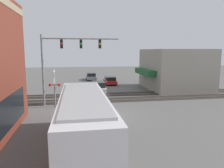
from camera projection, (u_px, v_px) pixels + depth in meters
The scene contains 11 objects.
ground_plane at pixel (113, 115), 19.46m from camera, with size 120.00×120.00×0.00m, color #605E5B.
shop_building at pixel (174, 69), 32.94m from camera, with size 9.64×9.43×5.92m.
city_bus at pixel (84, 120), 12.22m from camera, with size 10.55×2.59×3.32m.
traffic_signal_gantry at pixel (66, 53), 22.41m from camera, with size 0.42×7.95×7.33m.
crossing_signal at pixel (55, 85), 21.91m from camera, with size 1.41×1.18×3.81m.
rail_track_near at pixel (104, 100), 25.31m from camera, with size 2.60×60.00×0.15m.
rail_track_far at pixel (101, 95), 28.43m from camera, with size 2.60×60.00×0.15m.
parked_car_white at pixel (98, 88), 29.85m from camera, with size 4.64×1.82×1.54m.
parked_car_red at pixel (110, 81), 37.31m from camera, with size 4.38×1.82×1.35m.
parked_car_grey at pixel (91, 77), 43.05m from camera, with size 4.82×1.82×1.43m.
pedestrian_near_bus at pixel (114, 132), 13.12m from camera, with size 0.34×0.34×1.70m.
Camera 1 is at (-18.55, 3.18, 5.68)m, focal length 35.00 mm.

